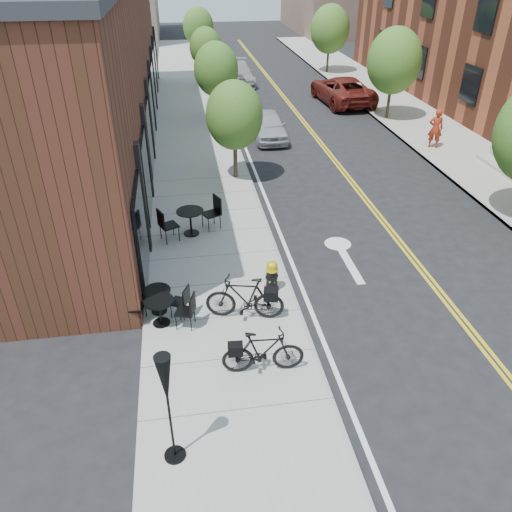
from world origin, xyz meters
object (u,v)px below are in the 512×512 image
bistro_set_b (160,308)px  parked_car_b (234,88)px  bistro_set_a (158,297)px  parked_car_far (342,90)px  parked_car_a (268,125)px  bicycle_left (245,298)px  parked_car_c (238,73)px  bistro_set_c (190,219)px  fire_hydrant (272,276)px  bicycle_right (263,352)px  patio_umbrella (166,388)px  pedestrian (436,129)px

bistro_set_b → parked_car_b: bearing=95.7°
bistro_set_a → parked_car_far: (10.74, 19.19, 0.23)m
parked_car_a → bicycle_left: bearing=-101.7°
parked_car_c → bistro_set_c: bearing=-99.5°
fire_hydrant → parked_car_c: parked_car_c is taller
bicycle_right → parked_car_c: 27.71m
bicycle_left → parked_car_c: 25.83m
patio_umbrella → parked_car_a: patio_umbrella is taller
parked_car_b → pedestrian: (8.11, -10.53, 0.35)m
pedestrian → fire_hydrant: bearing=69.1°
bicycle_left → parked_car_b: 21.80m
parked_car_far → parked_car_c: bearing=-50.7°
parked_car_b → parked_car_far: size_ratio=0.71×
bicycle_left → parked_car_a: parked_car_a is taller
bicycle_left → bistro_set_c: bicycle_left is taller
bicycle_right → bistro_set_a: (-2.28, 2.49, -0.11)m
fire_hydrant → bicycle_right: size_ratio=0.51×
bicycle_left → pedestrian: pedestrian is taller
bistro_set_a → bistro_set_c: bistro_set_c is taller
patio_umbrella → parked_car_far: 25.80m
bicycle_right → bistro_set_c: (-1.28, 6.45, 0.01)m
bicycle_left → bistro_set_a: bicycle_left is taller
bicycle_left → bistro_set_a: bearing=-91.9°
parked_car_a → bistro_set_b: bearing=-109.6°
bicycle_left → bistro_set_c: bearing=-152.7°
bicycle_left → bistro_set_a: 2.22m
bicycle_right → bistro_set_c: size_ratio=0.88×
bistro_set_a → bicycle_right: bearing=-23.7°
fire_hydrant → bistro_set_c: size_ratio=0.45×
patio_umbrella → parked_car_b: bearing=80.9°
bistro_set_b → parked_car_far: parked_car_far is taller
bistro_set_c → parked_car_c: size_ratio=0.42×
pedestrian → bistro_set_b: bearing=64.1°
bistro_set_a → parked_car_c: bearing=102.1°
fire_hydrant → bicycle_left: bicycle_left is taller
parked_car_a → pedestrian: (7.31, -2.76, 0.35)m
parked_car_b → fire_hydrant: bearing=-101.4°
parked_car_far → pedestrian: size_ratio=3.18×
parked_car_a → pedestrian: 7.82m
bistro_set_a → parked_car_far: bearing=84.6°
fire_hydrant → parked_car_a: 13.00m
bistro_set_a → patio_umbrella: (0.32, -4.39, 1.32)m
bistro_set_c → bistro_set_a: bearing=-128.0°
parked_car_far → bicycle_left: bearing=62.5°
bicycle_left → bicycle_right: bearing=17.3°
fire_hydrant → bistro_set_b: bistro_set_b is taller
patio_umbrella → parked_car_b: size_ratio=0.62×
parked_car_b → patio_umbrella: bearing=-106.7°
parked_car_a → parked_car_c: parked_car_c is taller
bicycle_left → pedestrian: 15.23m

